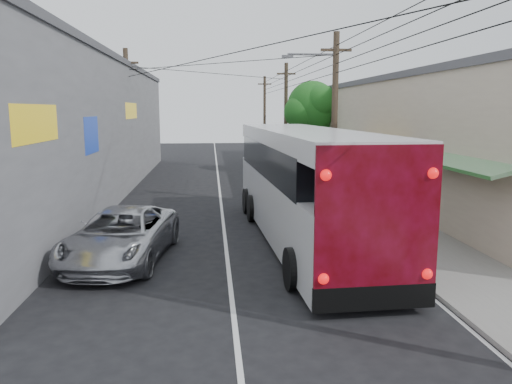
# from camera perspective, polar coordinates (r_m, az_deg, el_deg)

# --- Properties ---
(ground) EXTENTS (120.00, 120.00, 0.00)m
(ground) POSITION_cam_1_polar(r_m,az_deg,el_deg) (10.67, -2.33, -15.92)
(ground) COLOR black
(ground) RESTS_ON ground
(sidewalk) EXTENTS (3.00, 80.00, 0.12)m
(sidewalk) POSITION_cam_1_polar(r_m,az_deg,el_deg) (30.77, 7.96, 0.88)
(sidewalk) COLOR slate
(sidewalk) RESTS_ON ground
(building_right) EXTENTS (7.09, 40.00, 6.25)m
(building_right) POSITION_cam_1_polar(r_m,az_deg,el_deg) (33.67, 14.82, 6.68)
(building_right) COLOR beige
(building_right) RESTS_ON ground
(building_left) EXTENTS (7.20, 36.00, 7.25)m
(building_left) POSITION_cam_1_polar(r_m,az_deg,el_deg) (28.79, -21.55, 6.93)
(building_left) COLOR gray
(building_left) RESTS_ON ground
(utility_poles) EXTENTS (11.80, 45.28, 8.00)m
(utility_poles) POSITION_cam_1_polar(r_m,az_deg,el_deg) (30.17, 1.67, 8.56)
(utility_poles) COLOR #473828
(utility_poles) RESTS_ON ground
(street_tree) EXTENTS (4.40, 4.00, 6.60)m
(street_tree) POSITION_cam_1_polar(r_m,az_deg,el_deg) (36.39, 6.54, 9.50)
(street_tree) COLOR #3F2B19
(street_tree) RESTS_ON ground
(coach_bus) EXTENTS (3.62, 13.64, 3.90)m
(coach_bus) POSITION_cam_1_polar(r_m,az_deg,el_deg) (17.39, 5.48, 0.94)
(coach_bus) COLOR silver
(coach_bus) RESTS_ON ground
(jeepney) EXTENTS (3.34, 5.96, 1.57)m
(jeepney) POSITION_cam_1_polar(r_m,az_deg,el_deg) (15.73, -15.13, -4.82)
(jeepney) COLOR #B8BAC0
(jeepney) RESTS_ON ground
(parked_suv) EXTENTS (3.28, 6.48, 1.80)m
(parked_suv) POSITION_cam_1_polar(r_m,az_deg,el_deg) (23.48, 7.33, 0.35)
(parked_suv) COLOR gray
(parked_suv) RESTS_ON ground
(parked_car_mid) EXTENTS (1.84, 4.25, 1.43)m
(parked_car_mid) POSITION_cam_1_polar(r_m,az_deg,el_deg) (35.14, 1.83, 3.09)
(parked_car_mid) COLOR #25262B
(parked_car_mid) RESTS_ON ground
(parked_car_far) EXTENTS (2.17, 4.91, 1.57)m
(parked_car_far) POSITION_cam_1_polar(r_m,az_deg,el_deg) (42.40, 0.62, 4.27)
(parked_car_far) COLOR black
(parked_car_far) RESTS_ON ground
(pedestrian_near) EXTENTS (0.64, 0.53, 1.50)m
(pedestrian_near) POSITION_cam_1_polar(r_m,az_deg,el_deg) (23.72, 13.29, 0.18)
(pedestrian_near) COLOR pink
(pedestrian_near) RESTS_ON sidewalk
(pedestrian_far) EXTENTS (0.96, 0.92, 1.57)m
(pedestrian_far) POSITION_cam_1_polar(r_m,az_deg,el_deg) (26.42, 11.77, 1.24)
(pedestrian_far) COLOR #89A5C8
(pedestrian_far) RESTS_ON sidewalk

